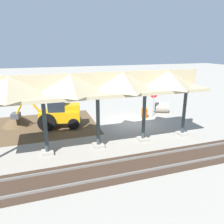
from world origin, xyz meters
TOP-DOWN VIEW (x-y plane):
  - ground_plane at (0.00, 0.00)m, footprint 120.00×120.00m
  - dirt_work_zone at (7.77, -1.80)m, footprint 9.40×7.00m
  - platform_canopy at (4.07, 3.62)m, footprint 14.23×3.20m
  - rail_tracks at (0.00, 6.68)m, footprint 60.00×2.58m
  - stop_sign at (-2.65, -1.27)m, footprint 0.76×0.14m
  - backhoe at (6.22, -0.99)m, footprint 5.44×2.25m
  - dirt_mound at (9.47, -2.63)m, footprint 4.99×4.99m
  - concrete_pipe at (-4.07, -2.11)m, footprint 1.60×1.50m
  - traffic_barrel at (-1.62, -1.06)m, footprint 0.56×0.56m

SIDE VIEW (x-z plane):
  - ground_plane at x=0.00m, z-range 0.00..0.00m
  - dirt_mound at x=9.47m, z-range -1.08..1.08m
  - dirt_work_zone at x=7.77m, z-range 0.00..0.01m
  - rail_tracks at x=0.00m, z-range -0.05..0.10m
  - traffic_barrel at x=-1.62m, z-range 0.00..0.90m
  - concrete_pipe at x=-4.07m, z-range 0.00..1.08m
  - backhoe at x=6.22m, z-range -0.15..2.67m
  - stop_sign at x=-2.65m, z-range 0.57..3.13m
  - platform_canopy at x=4.07m, z-range 1.71..6.61m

